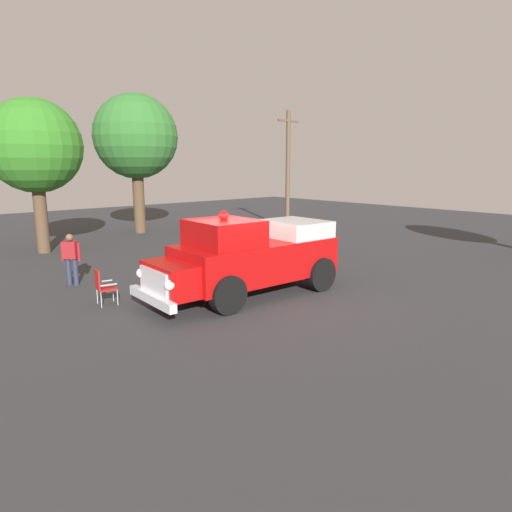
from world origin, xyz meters
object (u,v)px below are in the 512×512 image
Objects in this scene: oak_tree_right at (136,137)px; utility_pole at (288,168)px; lawn_chair_near_truck at (193,258)px; lawn_chair_by_car at (212,238)px; spectator_standing at (71,256)px; lawn_chair_spare at (102,285)px; spectator_seated at (196,255)px; oak_tree_distant at (34,147)px; classic_hot_rod at (284,244)px; vintage_fire_truck at (250,256)px.

utility_pole is at bearing -29.79° from oak_tree_right.
lawn_chair_near_truck and lawn_chair_by_car have the same top height.
lawn_chair_spare is at bearing -92.81° from spectator_standing.
spectator_seated is 9.16m from oak_tree_distant.
lawn_chair_by_car is 0.15× the size of oak_tree_distant.
classic_hot_rod reaches higher than lawn_chair_spare.
lawn_chair_near_truck and lawn_chair_spare have the same top height.
lawn_chair_by_car and lawn_chair_spare have the same top height.
spectator_standing reaches higher than spectator_seated.
vintage_fire_truck is 14.66m from utility_pole.
classic_hot_rod is at bearing -87.10° from oak_tree_right.
oak_tree_right is at bearing 72.28° from lawn_chair_near_truck.
lawn_chair_by_car is at bearing 32.81° from lawn_chair_spare.
lawn_chair_near_truck is at bearing -71.14° from oak_tree_distant.
oak_tree_right reaches higher than spectator_seated.
lawn_chair_spare is 14.53m from oak_tree_right.
oak_tree_right is at bearing 23.71° from oak_tree_distant.
utility_pole is at bearing 17.91° from spectator_standing.
oak_tree_distant is (1.15, 9.10, 3.97)m from lawn_chair_spare.
spectator_standing is (-3.56, 4.63, -0.23)m from vintage_fire_truck.
classic_hot_rod is 0.72× the size of oak_tree_distant.
vintage_fire_truck is at bearing -94.53° from spectator_seated.
vintage_fire_truck is 7.24m from lawn_chair_by_car.
spectator_standing is at bearing 159.73° from spectator_seated.
lawn_chair_spare is 0.61× the size of spectator_standing.
classic_hot_rod is at bearing 33.06° from vintage_fire_truck.
spectator_seated is at bearing -70.32° from oak_tree_distant.
oak_tree_distant is (-2.54, 11.05, 3.36)m from vintage_fire_truck.
vintage_fire_truck is at bearing -77.04° from oak_tree_distant.
vintage_fire_truck reaches higher than spectator_standing.
vintage_fire_truck is 4.22m from lawn_chair_spare.
oak_tree_right is at bearing 88.47° from lawn_chair_by_car.
oak_tree_right reaches higher than utility_pole.
oak_tree_right is 6.60m from oak_tree_distant.
oak_tree_distant is at bearing 80.99° from spectator_standing.
oak_tree_right reaches higher than lawn_chair_by_car.
lawn_chair_by_car is 7.07m from spectator_standing.
lawn_chair_near_truck is 0.17m from spectator_seated.
spectator_seated is at bearing -5.69° from lawn_chair_near_truck.
lawn_chair_by_car is (-0.75, 3.82, -0.16)m from classic_hot_rod.
oak_tree_distant is (-6.01, -2.64, -0.73)m from oak_tree_right.
vintage_fire_truck is 4.82m from classic_hot_rod.
vintage_fire_truck reaches higher than lawn_chair_by_car.
oak_tree_right is 1.16× the size of oak_tree_distant.
oak_tree_distant is (-5.81, 4.61, 3.97)m from lawn_chair_by_car.
oak_tree_right is (7.16, 11.74, 4.70)m from lawn_chair_spare.
spectator_seated is at bearing -20.27° from spectator_standing.
lawn_chair_spare is (-7.72, -0.67, -0.16)m from classic_hot_rod.
spectator_seated is at bearing -133.18° from lawn_chair_by_car.
classic_hot_rod is 7.85m from spectator_standing.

